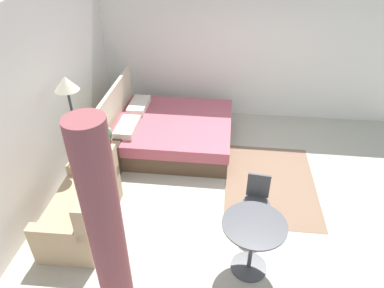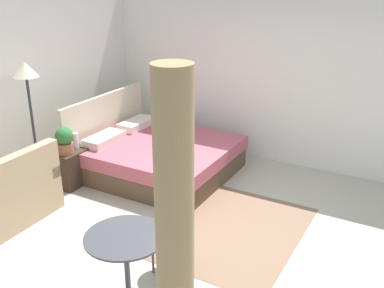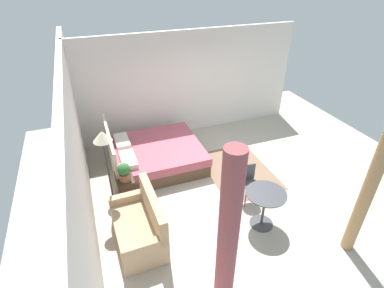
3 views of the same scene
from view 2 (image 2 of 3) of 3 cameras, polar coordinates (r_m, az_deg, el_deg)
ground_plane at (r=5.44m, az=1.34°, el=-11.60°), size 8.22×9.10×0.02m
wall_back at (r=6.75m, az=-22.20°, el=6.55°), size 8.22×0.12×2.81m
wall_right at (r=7.15m, az=11.47°, el=8.48°), size 0.12×6.10×2.81m
area_rug at (r=5.52m, az=5.81°, el=-11.03°), size 2.02×1.43×0.01m
bed at (r=6.90m, az=-4.58°, el=-1.46°), size 1.93×2.11×1.11m
couch at (r=5.97m, az=-22.91°, el=-6.65°), size 1.36×0.78×0.95m
nightstand at (r=6.74m, az=-14.98°, el=-2.89°), size 0.54×0.35×0.53m
potted_plant at (r=6.50m, az=-15.92°, el=0.49°), size 0.25×0.25×0.38m
vase at (r=6.69m, az=-14.65°, el=0.44°), size 0.09×0.09×0.23m
floor_lamp at (r=6.32m, az=-20.24°, el=7.14°), size 0.33×0.33×1.83m
balcony_table at (r=4.20m, az=-8.36°, el=-14.10°), size 0.73×0.73×0.76m
cafe_chair_near_window at (r=4.65m, az=-2.26°, el=-10.30°), size 0.41×0.41×0.83m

